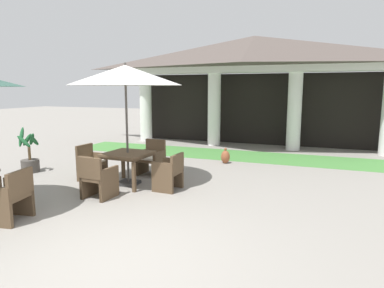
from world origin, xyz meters
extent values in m
plane|color=gray|center=(0.00, 0.00, 0.00)|extent=(60.00, 60.00, 0.00)
cylinder|color=white|center=(-4.49, 9.29, 1.38)|extent=(0.49, 0.49, 2.77)
cylinder|color=white|center=(-1.50, 9.29, 1.38)|extent=(0.49, 0.49, 2.77)
cylinder|color=white|center=(1.50, 9.29, 1.38)|extent=(0.49, 0.49, 2.77)
cube|color=white|center=(0.00, 9.29, 2.89)|extent=(9.78, 0.70, 0.24)
pyramid|color=#514742|center=(0.00, 9.29, 3.54)|extent=(10.18, 3.02, 1.06)
cube|color=black|center=(0.00, 10.19, 1.38)|extent=(9.58, 0.16, 2.77)
cube|color=#47843D|center=(0.00, 7.49, 0.00)|extent=(11.98, 1.90, 0.01)
cube|color=brown|center=(-1.65, 3.18, 0.73)|extent=(1.01, 1.01, 0.05)
cube|color=brown|center=(-1.65, 3.18, 0.68)|extent=(0.93, 0.93, 0.05)
cube|color=brown|center=(-2.11, 2.76, 0.33)|extent=(0.07, 0.07, 0.65)
cube|color=brown|center=(-1.22, 2.72, 0.33)|extent=(0.07, 0.07, 0.65)
cube|color=brown|center=(-2.07, 3.65, 0.33)|extent=(0.07, 0.07, 0.65)
cube|color=brown|center=(-1.18, 3.61, 0.33)|extent=(0.07, 0.07, 0.65)
cube|color=#2D2D2D|center=(-1.65, 3.18, 0.04)|extent=(0.43, 0.43, 0.08)
cylinder|color=#4C4742|center=(-1.65, 3.18, 1.22)|extent=(0.05, 0.05, 2.44)
cone|color=white|center=(-1.65, 3.18, 2.49)|extent=(2.51, 2.51, 0.44)
sphere|color=#4C4742|center=(-1.65, 3.18, 2.74)|extent=(0.06, 0.06, 0.06)
cube|color=brown|center=(-1.69, 2.15, 0.42)|extent=(0.55, 0.59, 0.07)
cube|color=silver|center=(-1.69, 2.15, 0.48)|extent=(0.51, 0.55, 0.05)
cube|color=brown|center=(-1.71, 1.89, 0.66)|extent=(0.53, 0.08, 0.42)
cube|color=brown|center=(-1.94, 2.17, 0.32)|extent=(0.09, 0.57, 0.64)
cube|color=brown|center=(-1.45, 2.14, 0.32)|extent=(0.09, 0.57, 0.64)
cube|color=brown|center=(-1.92, 2.42, 0.19)|extent=(0.06, 0.06, 0.38)
cube|color=brown|center=(-1.45, 2.40, 0.19)|extent=(0.06, 0.06, 0.38)
cube|color=brown|center=(-1.94, 1.91, 0.19)|extent=(0.06, 0.06, 0.38)
cube|color=brown|center=(-1.47, 1.89, 0.19)|extent=(0.06, 0.06, 0.38)
cube|color=brown|center=(-0.62, 3.14, 0.40)|extent=(0.52, 0.57, 0.07)
cube|color=silver|center=(-0.62, 3.14, 0.46)|extent=(0.48, 0.52, 0.05)
cube|color=brown|center=(-0.39, 3.13, 0.62)|extent=(0.08, 0.55, 0.37)
cube|color=brown|center=(-0.63, 2.88, 0.33)|extent=(0.50, 0.08, 0.66)
cube|color=brown|center=(-0.61, 3.39, 0.33)|extent=(0.50, 0.08, 0.66)
cube|color=brown|center=(-0.85, 2.90, 0.18)|extent=(0.06, 0.06, 0.37)
cube|color=brown|center=(-0.83, 3.39, 0.18)|extent=(0.06, 0.06, 0.37)
cube|color=brown|center=(-0.41, 2.88, 0.18)|extent=(0.06, 0.06, 0.37)
cube|color=brown|center=(-0.39, 3.37, 0.18)|extent=(0.06, 0.06, 0.37)
cube|color=brown|center=(-2.68, 3.23, 0.41)|extent=(0.51, 0.58, 0.07)
cube|color=silver|center=(-2.68, 3.23, 0.47)|extent=(0.47, 0.53, 0.05)
cube|color=brown|center=(-2.90, 3.24, 0.65)|extent=(0.08, 0.56, 0.41)
cube|color=brown|center=(-2.66, 3.49, 0.31)|extent=(0.49, 0.08, 0.63)
cube|color=brown|center=(-2.69, 2.97, 0.31)|extent=(0.49, 0.08, 0.63)
cube|color=brown|center=(-2.45, 3.47, 0.19)|extent=(0.06, 0.06, 0.37)
cube|color=brown|center=(-2.47, 2.97, 0.19)|extent=(0.06, 0.06, 0.37)
cube|color=brown|center=(-2.88, 3.49, 0.19)|extent=(0.06, 0.06, 0.37)
cube|color=brown|center=(-2.90, 2.99, 0.19)|extent=(0.06, 0.06, 0.37)
cube|color=brown|center=(-1.60, 4.21, 0.39)|extent=(0.59, 0.58, 0.07)
cube|color=silver|center=(-1.60, 4.21, 0.45)|extent=(0.54, 0.54, 0.05)
cube|color=brown|center=(-1.59, 4.47, 0.65)|extent=(0.57, 0.09, 0.46)
cube|color=brown|center=(-1.34, 4.20, 0.31)|extent=(0.08, 0.56, 0.62)
cube|color=brown|center=(-1.86, 4.22, 0.31)|extent=(0.08, 0.56, 0.62)
cube|color=brown|center=(-1.36, 3.95, 0.18)|extent=(0.06, 0.06, 0.35)
cube|color=brown|center=(-1.87, 3.97, 0.18)|extent=(0.06, 0.06, 0.35)
cube|color=brown|center=(-1.34, 4.45, 0.18)|extent=(0.06, 0.06, 0.35)
cube|color=brown|center=(-1.85, 4.47, 0.18)|extent=(0.06, 0.06, 0.35)
cube|color=brown|center=(-2.97, 0.91, 0.31)|extent=(0.08, 0.08, 0.62)
cube|color=brown|center=(-2.35, 0.54, 0.43)|extent=(0.65, 0.69, 0.07)
cube|color=silver|center=(-2.35, 0.54, 0.49)|extent=(0.59, 0.63, 0.05)
cube|color=brown|center=(-2.10, 0.59, 0.67)|extent=(0.16, 0.60, 0.42)
cube|color=brown|center=(-2.40, 0.82, 0.33)|extent=(0.55, 0.15, 0.67)
cube|color=brown|center=(-2.64, 0.77, 0.20)|extent=(0.06, 0.06, 0.39)
cube|color=brown|center=(-2.06, 0.32, 0.20)|extent=(0.06, 0.06, 0.39)
cube|color=brown|center=(-2.15, 0.85, 0.20)|extent=(0.06, 0.06, 0.39)
cylinder|color=#47423D|center=(-4.72, 3.30, 0.16)|extent=(0.46, 0.46, 0.33)
cylinder|color=brown|center=(-4.72, 3.30, 0.52)|extent=(0.07, 0.07, 0.38)
ellipsoid|color=#1E562D|center=(-4.56, 3.33, 0.86)|extent=(0.16, 0.40, 0.38)
ellipsoid|color=#1E562D|center=(-4.70, 3.39, 0.87)|extent=(0.29, 0.17, 0.37)
ellipsoid|color=#1E562D|center=(-4.81, 3.35, 0.86)|extent=(0.22, 0.30, 0.36)
ellipsoid|color=#1E562D|center=(-4.87, 3.22, 0.95)|extent=(0.29, 0.41, 0.53)
ellipsoid|color=#1E562D|center=(-4.70, 3.13, 0.85)|extent=(0.43, 0.16, 0.36)
ellipsoid|color=brown|center=(-0.17, 6.20, 0.19)|extent=(0.26, 0.26, 0.38)
sphere|color=brown|center=(-0.17, 6.20, 0.42)|extent=(0.08, 0.08, 0.08)
camera|label=1|loc=(2.49, -3.50, 2.20)|focal=32.22mm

